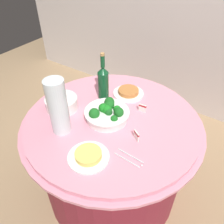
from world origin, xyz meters
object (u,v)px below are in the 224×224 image
plate_stack (62,103)px  decorative_fruit_vase (58,108)px  food_plate_peanuts (128,92)px  label_placard_mid (136,135)px  broccoli_bowl (107,113)px  food_plate_noodles (88,156)px  wine_bottle (103,82)px  serving_tongs (130,159)px  label_placard_front (142,108)px

plate_stack → decorative_fruit_vase: decorative_fruit_vase is taller
food_plate_peanuts → label_placard_mid: label_placard_mid is taller
broccoli_bowl → food_plate_noodles: (0.10, -0.31, -0.03)m
plate_stack → wine_bottle: wine_bottle is taller
decorative_fruit_vase → serving_tongs: 0.48m
plate_stack → food_plate_noodles: bearing=-29.7°
broccoli_bowl → food_plate_noodles: size_ratio=1.27×
serving_tongs → label_placard_front: size_ratio=3.04×
decorative_fruit_vase → serving_tongs: bearing=4.1°
wine_bottle → food_plate_peanuts: 0.21m
serving_tongs → label_placard_front: 0.41m
food_plate_noodles → label_placard_front: label_placard_front is taller
wine_bottle → serving_tongs: size_ratio=2.01×
food_plate_noodles → label_placard_front: 0.50m
plate_stack → food_plate_peanuts: size_ratio=0.95×
broccoli_bowl → label_placard_front: bearing=51.6°
serving_tongs → food_plate_noodles: 0.22m
plate_stack → label_placard_front: bearing=30.1°
food_plate_peanuts → label_placard_mid: 0.45m
plate_stack → label_placard_front: (0.46, 0.27, -0.01)m
broccoli_bowl → decorative_fruit_vase: decorative_fruit_vase is taller
food_plate_peanuts → serving_tongs: bearing=-58.6°
wine_bottle → label_placard_mid: wine_bottle is taller
plate_stack → food_plate_peanuts: (0.28, 0.39, -0.02)m
food_plate_peanuts → plate_stack: bearing=-126.2°
plate_stack → label_placard_front: plate_stack is taller
wine_bottle → decorative_fruit_vase: size_ratio=0.99×
decorative_fruit_vase → label_placard_front: size_ratio=6.18×
plate_stack → decorative_fruit_vase: bearing=-46.6°
broccoli_bowl → serving_tongs: broccoli_bowl is taller
serving_tongs → food_plate_noodles: food_plate_noodles is taller
food_plate_noodles → wine_bottle: bearing=117.2°
wine_bottle → label_placard_front: wine_bottle is taller
label_placard_front → label_placard_mid: size_ratio=1.00×
broccoli_bowl → label_placard_front: 0.24m
broccoli_bowl → decorative_fruit_vase: size_ratio=0.82×
label_placard_mid → serving_tongs: bearing=-73.3°
wine_bottle → decorative_fruit_vase: 0.41m
plate_stack → food_plate_noodles: size_ratio=0.95×
serving_tongs → wine_bottle: bearing=139.3°
plate_stack → label_placard_mid: size_ratio=3.82×
food_plate_noodles → plate_stack: bearing=150.3°
decorative_fruit_vase → label_placard_mid: bearing=23.5°
serving_tongs → food_plate_noodles: (-0.18, -0.11, 0.01)m
plate_stack → wine_bottle: 0.31m
broccoli_bowl → food_plate_noodles: 0.33m
label_placard_mid → food_plate_peanuts: bearing=126.2°
wine_bottle → food_plate_noodles: (0.25, -0.49, -0.11)m
broccoli_bowl → food_plate_peanuts: broccoli_bowl is taller
decorative_fruit_vase → label_placard_front: 0.54m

